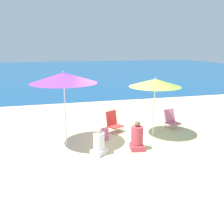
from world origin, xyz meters
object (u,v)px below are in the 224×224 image
at_px(person_seated_near, 99,143).
at_px(seagull, 128,102).
at_px(beach_chair_pink, 171,119).
at_px(beach_umbrella_lime, 155,83).
at_px(beach_umbrella_purple, 64,78).
at_px(person_seated_far, 137,138).
at_px(backpack_pink, 104,134).
at_px(beach_chair_red, 113,122).

xyz_separation_m(person_seated_near, seagull, (2.90, 5.99, -0.21)).
height_order(beach_chair_pink, seagull, beach_chair_pink).
distance_m(beach_umbrella_lime, beach_chair_pink, 2.01).
distance_m(beach_umbrella_purple, beach_chair_pink, 4.58).
xyz_separation_m(person_seated_near, person_seated_far, (1.21, 0.05, 0.02)).
bearing_deg(backpack_pink, person_seated_near, -110.02).
distance_m(person_seated_near, person_seated_far, 1.21).
bearing_deg(beach_umbrella_purple, person_seated_near, -47.02).
bearing_deg(beach_umbrella_purple, beach_umbrella_lime, 1.95).
xyz_separation_m(beach_umbrella_lime, seagull, (0.72, 4.96, -1.76)).
bearing_deg(person_seated_far, backpack_pink, 136.37).
xyz_separation_m(beach_chair_pink, backpack_pink, (-2.84, -0.58, -0.15)).
height_order(beach_umbrella_purple, beach_chair_red, beach_umbrella_purple).
bearing_deg(beach_umbrella_lime, beach_chair_pink, 32.62).
bearing_deg(person_seated_far, beach_umbrella_lime, 55.08).
bearing_deg(beach_chair_red, beach_chair_pink, -33.96).
relative_size(person_seated_near, backpack_pink, 2.12).
bearing_deg(person_seated_far, person_seated_near, -167.56).
distance_m(beach_umbrella_lime, person_seated_far, 2.07).
bearing_deg(beach_chair_red, seagull, 34.26).
height_order(beach_chair_red, person_seated_near, person_seated_near).
relative_size(beach_umbrella_purple, backpack_pink, 5.91).
bearing_deg(person_seated_far, beach_umbrella_purple, 167.05).
relative_size(beach_umbrella_lime, seagull, 7.72).
relative_size(backpack_pink, seagull, 1.50).
relative_size(beach_chair_red, person_seated_near, 0.91).
distance_m(beach_umbrella_lime, beach_umbrella_purple, 3.07).
relative_size(beach_umbrella_purple, beach_chair_pink, 3.30).
xyz_separation_m(beach_umbrella_lime, backpack_pink, (-1.77, 0.10, -1.70)).
height_order(beach_umbrella_lime, seagull, beach_umbrella_lime).
bearing_deg(seagull, beach_umbrella_lime, -98.22).
distance_m(beach_chair_red, backpack_pink, 0.92).
xyz_separation_m(beach_chair_pink, seagull, (-0.35, 4.28, -0.21)).
relative_size(beach_umbrella_lime, backpack_pink, 5.14).
xyz_separation_m(beach_umbrella_lime, person_seated_near, (-2.19, -1.03, -1.56)).
height_order(beach_umbrella_lime, beach_chair_pink, beach_umbrella_lime).
bearing_deg(backpack_pink, beach_umbrella_purple, -170.97).
distance_m(beach_chair_pink, person_seated_far, 2.64).
distance_m(beach_umbrella_purple, backpack_pink, 2.37).
height_order(beach_chair_red, backpack_pink, beach_chair_red).
distance_m(beach_chair_red, person_seated_near, 2.09).
bearing_deg(beach_chair_pink, beach_umbrella_lime, -162.29).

